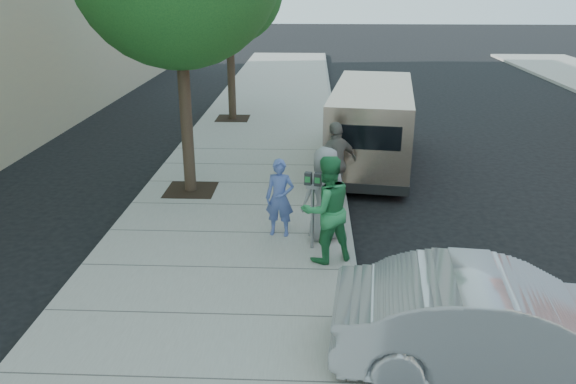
% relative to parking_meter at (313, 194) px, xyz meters
% --- Properties ---
extents(ground, '(120.00, 120.00, 0.00)m').
position_rel_parking_meter_xyz_m(ground, '(-0.68, 0.64, -1.25)').
color(ground, black).
rests_on(ground, ground).
extents(sidewalk, '(5.00, 60.00, 0.15)m').
position_rel_parking_meter_xyz_m(sidewalk, '(-1.68, 0.64, -1.18)').
color(sidewalk, gray).
rests_on(sidewalk, ground).
extents(curb_face, '(0.12, 60.00, 0.16)m').
position_rel_parking_meter_xyz_m(curb_face, '(0.76, 0.64, -1.18)').
color(curb_face, gray).
rests_on(curb_face, ground).
extents(parking_meter, '(0.33, 0.18, 1.52)m').
position_rel_parking_meter_xyz_m(parking_meter, '(0.00, 0.00, 0.00)').
color(parking_meter, gray).
rests_on(parking_meter, sidewalk).
extents(van, '(2.80, 6.32, 2.27)m').
position_rel_parking_meter_xyz_m(van, '(1.63, 5.65, -0.05)').
color(van, '#C7A88E').
rests_on(van, ground).
extents(sedan, '(4.55, 1.98, 1.46)m').
position_rel_parking_meter_xyz_m(sedan, '(2.48, -3.36, -0.52)').
color(sedan, '#ABACB3').
rests_on(sedan, ground).
extents(person_officer, '(0.62, 0.46, 1.58)m').
position_rel_parking_meter_xyz_m(person_officer, '(-0.65, 0.59, -0.31)').
color(person_officer, '#5366B0').
rests_on(person_officer, sidewalk).
extents(person_green_shirt, '(1.20, 1.09, 1.99)m').
position_rel_parking_meter_xyz_m(person_green_shirt, '(0.24, -0.47, -0.11)').
color(person_green_shirt, '#2B8649').
rests_on(person_green_shirt, sidewalk).
extents(person_gray_shirt, '(1.08, 0.91, 1.87)m').
position_rel_parking_meter_xyz_m(person_gray_shirt, '(0.24, 0.45, -0.16)').
color(person_gray_shirt, gray).
rests_on(person_gray_shirt, sidewalk).
extents(person_striped_polo, '(1.19, 1.02, 1.91)m').
position_rel_parking_meter_xyz_m(person_striped_polo, '(0.52, 2.35, -0.15)').
color(person_striped_polo, slate).
rests_on(person_striped_polo, sidewalk).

